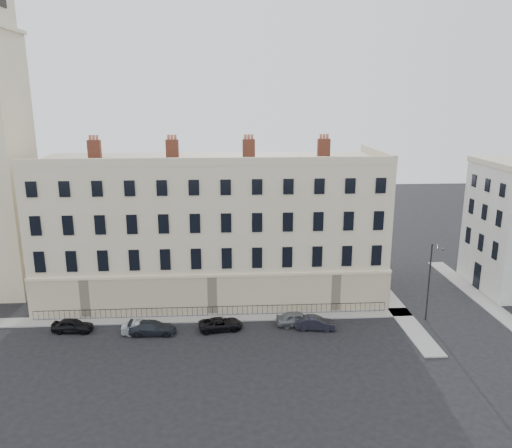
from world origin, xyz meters
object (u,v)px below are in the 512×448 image
object	(u,v)px
car_d	(221,324)
streetlamp	(430,279)
car_b	(141,327)
car_f	(315,323)
car_a	(73,325)
car_e	(297,319)
car_c	(153,328)

from	to	relation	value
car_d	streetlamp	size ratio (longest dim) A/B	0.53
car_b	car_f	bearing A→B (deg)	-97.08
car_a	car_e	xyz separation A→B (m)	(21.12, 0.03, 0.04)
car_e	car_c	bearing A→B (deg)	92.01
car_c	car_d	distance (m)	6.29
car_c	car_d	size ratio (longest dim) A/B	1.05
car_c	streetlamp	bearing A→B (deg)	-85.79
streetlamp	car_e	bearing A→B (deg)	-157.18
car_e	car_f	xyz separation A→B (m)	(1.62, -0.92, -0.06)
streetlamp	car_f	bearing A→B (deg)	-152.31
car_a	streetlamp	xyz separation A→B (m)	(34.01, 0.39, 3.69)
car_b	streetlamp	world-z (taller)	streetlamp
car_b	car_c	distance (m)	1.10
car_b	streetlamp	bearing A→B (deg)	-94.15
car_d	car_f	xyz separation A→B (m)	(8.93, -0.44, 0.04)
car_b	car_d	distance (m)	7.35
car_c	car_d	world-z (taller)	car_c
car_b	car_f	world-z (taller)	car_f
car_e	car_f	world-z (taller)	car_e
car_b	streetlamp	distance (m)	27.82
car_b	car_d	world-z (taller)	car_b
car_e	car_d	bearing A→B (deg)	91.73
car_c	streetlamp	xyz separation A→B (m)	(26.48, 1.31, 3.70)
car_b	car_e	distance (m)	14.67
car_b	car_f	xyz separation A→B (m)	(16.27, -0.20, 0.03)
car_b	car_d	bearing A→B (deg)	-94.50
car_a	car_d	distance (m)	13.82
car_b	car_c	xyz separation A→B (m)	(1.07, -0.24, 0.04)
car_a	car_c	bearing A→B (deg)	-92.09
car_d	car_e	distance (m)	7.32
car_e	car_a	bearing A→B (deg)	88.05
car_f	streetlamp	distance (m)	11.94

